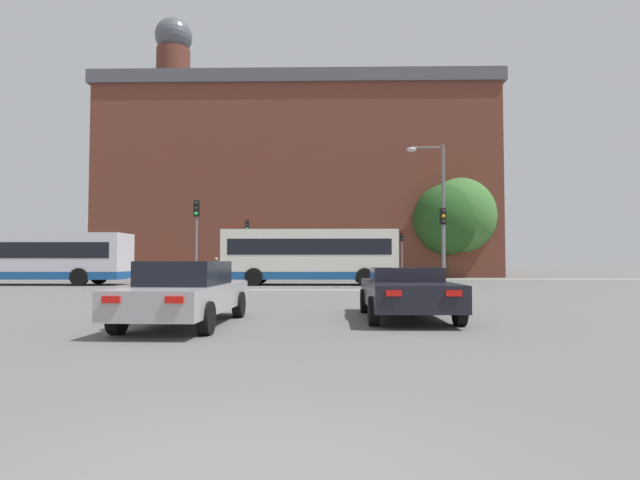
# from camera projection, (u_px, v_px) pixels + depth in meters

# --- Properties ---
(stop_line_strip) EXTENTS (9.39, 0.30, 0.01)m
(stop_line_strip) POSITION_uv_depth(u_px,v_px,m) (317.00, 290.00, 23.96)
(stop_line_strip) COLOR silver
(stop_line_strip) RESTS_ON ground_plane
(far_pavement) EXTENTS (70.44, 2.50, 0.01)m
(far_pavement) POSITION_uv_depth(u_px,v_px,m) (322.00, 279.00, 38.28)
(far_pavement) COLOR gray
(far_pavement) RESTS_ON ground_plane
(brick_civic_building) EXTENTS (35.67, 11.97, 24.98)m
(brick_civic_building) POSITION_uv_depth(u_px,v_px,m) (298.00, 181.00, 47.65)
(brick_civic_building) COLOR brown
(brick_civic_building) RESTS_ON ground_plane
(car_saloon_left) EXTENTS (2.05, 4.84, 1.40)m
(car_saloon_left) POSITION_uv_depth(u_px,v_px,m) (186.00, 292.00, 10.97)
(car_saloon_left) COLOR #9E9EA3
(car_saloon_left) RESTS_ON ground_plane
(car_roadster_right) EXTENTS (2.08, 4.42, 1.24)m
(car_roadster_right) POSITION_uv_depth(u_px,v_px,m) (407.00, 292.00, 12.18)
(car_roadster_right) COLOR black
(car_roadster_right) RESTS_ON ground_plane
(bus_crossing_lead) EXTENTS (10.04, 2.66, 3.20)m
(bus_crossing_lead) POSITION_uv_depth(u_px,v_px,m) (310.00, 255.00, 29.10)
(bus_crossing_lead) COLOR silver
(bus_crossing_lead) RESTS_ON ground_plane
(bus_crossing_trailing) EXTENTS (11.15, 2.66, 3.00)m
(bus_crossing_trailing) POSITION_uv_depth(u_px,v_px,m) (31.00, 257.00, 29.07)
(bus_crossing_trailing) COLOR silver
(bus_crossing_trailing) RESTS_ON ground_plane
(traffic_light_far_right) EXTENTS (0.26, 0.31, 3.69)m
(traffic_light_far_right) POSITION_uv_depth(u_px,v_px,m) (402.00, 246.00, 37.56)
(traffic_light_far_right) COLOR slate
(traffic_light_far_right) RESTS_ON ground_plane
(traffic_light_near_right) EXTENTS (0.26, 0.31, 3.95)m
(traffic_light_near_right) POSITION_uv_depth(u_px,v_px,m) (443.00, 235.00, 24.02)
(traffic_light_near_right) COLOR slate
(traffic_light_near_right) RESTS_ON ground_plane
(traffic_light_near_left) EXTENTS (0.26, 0.31, 4.36)m
(traffic_light_near_left) POSITION_uv_depth(u_px,v_px,m) (196.00, 230.00, 24.28)
(traffic_light_near_left) COLOR slate
(traffic_light_near_left) RESTS_ON ground_plane
(traffic_light_far_left) EXTENTS (0.26, 0.31, 4.51)m
(traffic_light_far_left) POSITION_uv_depth(u_px,v_px,m) (247.00, 239.00, 37.64)
(traffic_light_far_left) COLOR slate
(traffic_light_far_left) RESTS_ON ground_plane
(street_lamp_junction) EXTENTS (1.92, 0.36, 7.32)m
(street_lamp_junction) POSITION_uv_depth(u_px,v_px,m) (437.00, 201.00, 25.25)
(street_lamp_junction) COLOR slate
(street_lamp_junction) RESTS_ON ground_plane
(pedestrian_waiting) EXTENTS (0.26, 0.42, 1.66)m
(pedestrian_waiting) POSITION_uv_depth(u_px,v_px,m) (216.00, 266.00, 37.67)
(pedestrian_waiting) COLOR #333851
(pedestrian_waiting) RESTS_ON ground_plane
(pedestrian_walking_east) EXTENTS (0.44, 0.32, 1.64)m
(pedestrian_walking_east) POSITION_uv_depth(u_px,v_px,m) (336.00, 267.00, 37.75)
(pedestrian_walking_east) COLOR black
(pedestrian_walking_east) RESTS_ON ground_plane
(tree_by_building) EXTENTS (6.27, 6.27, 8.52)m
(tree_by_building) POSITION_uv_depth(u_px,v_px,m) (459.00, 216.00, 42.48)
(tree_by_building) COLOR #4C3823
(tree_by_building) RESTS_ON ground_plane
(tree_kerbside) EXTENTS (5.62, 5.62, 7.81)m
(tree_kerbside) POSITION_uv_depth(u_px,v_px,m) (446.00, 219.00, 41.60)
(tree_kerbside) COLOR #4C3823
(tree_kerbside) RESTS_ON ground_plane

